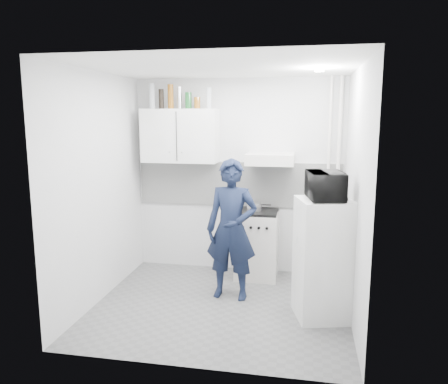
# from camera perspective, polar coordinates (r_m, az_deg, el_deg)

# --- Properties ---
(floor) EXTENTS (2.80, 2.80, 0.00)m
(floor) POSITION_cam_1_polar(r_m,az_deg,el_deg) (5.08, -0.46, -14.64)
(floor) COLOR #606060
(floor) RESTS_ON ground
(ceiling) EXTENTS (2.80, 2.80, 0.00)m
(ceiling) POSITION_cam_1_polar(r_m,az_deg,el_deg) (4.64, -0.51, 15.98)
(ceiling) COLOR white
(ceiling) RESTS_ON wall_back
(wall_back) EXTENTS (2.80, 0.00, 2.80)m
(wall_back) POSITION_cam_1_polar(r_m,az_deg,el_deg) (5.90, 1.86, 2.03)
(wall_back) COLOR silver
(wall_back) RESTS_ON floor
(wall_left) EXTENTS (0.00, 2.60, 2.60)m
(wall_left) POSITION_cam_1_polar(r_m,az_deg,el_deg) (5.14, -15.98, 0.47)
(wall_left) COLOR silver
(wall_left) RESTS_ON floor
(wall_right) EXTENTS (0.00, 2.60, 2.60)m
(wall_right) POSITION_cam_1_polar(r_m,az_deg,el_deg) (4.63, 16.78, -0.57)
(wall_right) COLOR silver
(wall_right) RESTS_ON floor
(person) EXTENTS (0.62, 0.44, 1.63)m
(person) POSITION_cam_1_polar(r_m,az_deg,el_deg) (5.05, 1.00, -4.92)
(person) COLOR black
(person) RESTS_ON floor
(stove) EXTENTS (0.54, 0.54, 0.87)m
(stove) POSITION_cam_1_polar(r_m,az_deg,el_deg) (5.81, 4.33, -6.89)
(stove) COLOR silver
(stove) RESTS_ON floor
(fridge) EXTENTS (0.64, 0.64, 1.27)m
(fridge) POSITION_cam_1_polar(r_m,az_deg,el_deg) (4.72, 12.77, -8.53)
(fridge) COLOR white
(fridge) RESTS_ON floor
(stove_top) EXTENTS (0.52, 0.52, 0.03)m
(stove_top) POSITION_cam_1_polar(r_m,az_deg,el_deg) (5.70, 4.38, -2.56)
(stove_top) COLOR black
(stove_top) RESTS_ON stove
(saucepan) EXTENTS (0.19, 0.19, 0.10)m
(saucepan) POSITION_cam_1_polar(r_m,az_deg,el_deg) (5.66, 3.94, -1.93)
(saucepan) COLOR silver
(saucepan) RESTS_ON stove_top
(microwave) EXTENTS (0.56, 0.43, 0.28)m
(microwave) POSITION_cam_1_polar(r_m,az_deg,el_deg) (4.54, 13.15, 0.82)
(microwave) COLOR black
(microwave) RESTS_ON fridge
(bottle_a) EXTENTS (0.08, 0.08, 0.33)m
(bottle_a) POSITION_cam_1_polar(r_m,az_deg,el_deg) (5.97, -9.38, 12.24)
(bottle_a) COLOR #B2B7BC
(bottle_a) RESTS_ON upper_cabinet
(bottle_b) EXTENTS (0.07, 0.07, 0.26)m
(bottle_b) POSITION_cam_1_polar(r_m,az_deg,el_deg) (5.92, -8.19, 11.92)
(bottle_b) COLOR black
(bottle_b) RESTS_ON upper_cabinet
(bottle_c) EXTENTS (0.08, 0.08, 0.32)m
(bottle_c) POSITION_cam_1_polar(r_m,az_deg,el_deg) (5.88, -6.98, 12.26)
(bottle_c) COLOR brown
(bottle_c) RESTS_ON upper_cabinet
(bottle_d) EXTENTS (0.06, 0.06, 0.28)m
(bottle_d) POSITION_cam_1_polar(r_m,az_deg,el_deg) (5.85, -5.85, 12.13)
(bottle_d) COLOR silver
(bottle_d) RESTS_ON upper_cabinet
(canister_a) EXTENTS (0.08, 0.08, 0.21)m
(canister_a) POSITION_cam_1_polar(r_m,az_deg,el_deg) (5.81, -4.67, 11.81)
(canister_a) COLOR #144C1E
(canister_a) RESTS_ON upper_cabinet
(canister_b) EXTENTS (0.08, 0.08, 0.15)m
(canister_b) POSITION_cam_1_polar(r_m,az_deg,el_deg) (5.78, -3.52, 11.54)
(canister_b) COLOR brown
(canister_b) RESTS_ON upper_cabinet
(bottle_e) EXTENTS (0.07, 0.07, 0.27)m
(bottle_e) POSITION_cam_1_polar(r_m,az_deg,el_deg) (5.75, -1.98, 12.14)
(bottle_e) COLOR #B2B7BC
(bottle_e) RESTS_ON upper_cabinet
(upper_cabinet) EXTENTS (1.00, 0.35, 0.70)m
(upper_cabinet) POSITION_cam_1_polar(r_m,az_deg,el_deg) (5.85, -5.72, 7.32)
(upper_cabinet) COLOR white
(upper_cabinet) RESTS_ON wall_back
(range_hood) EXTENTS (0.60, 0.50, 0.14)m
(range_hood) POSITION_cam_1_polar(r_m,az_deg,el_deg) (5.57, 6.07, 4.30)
(range_hood) COLOR silver
(range_hood) RESTS_ON wall_back
(backsplash) EXTENTS (2.74, 0.03, 0.60)m
(backsplash) POSITION_cam_1_polar(r_m,az_deg,el_deg) (5.90, 1.83, 1.05)
(backsplash) COLOR white
(backsplash) RESTS_ON wall_back
(pipe_a) EXTENTS (0.05, 0.05, 2.60)m
(pipe_a) POSITION_cam_1_polar(r_m,az_deg,el_deg) (5.77, 14.60, 1.53)
(pipe_a) COLOR silver
(pipe_a) RESTS_ON floor
(pipe_b) EXTENTS (0.04, 0.04, 2.60)m
(pipe_b) POSITION_cam_1_polar(r_m,az_deg,el_deg) (5.76, 13.41, 1.57)
(pipe_b) COLOR silver
(pipe_b) RESTS_ON floor
(ceiling_spot_fixture) EXTENTS (0.10, 0.10, 0.02)m
(ceiling_spot_fixture) POSITION_cam_1_polar(r_m,az_deg,el_deg) (4.75, 12.34, 15.26)
(ceiling_spot_fixture) COLOR white
(ceiling_spot_fixture) RESTS_ON ceiling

